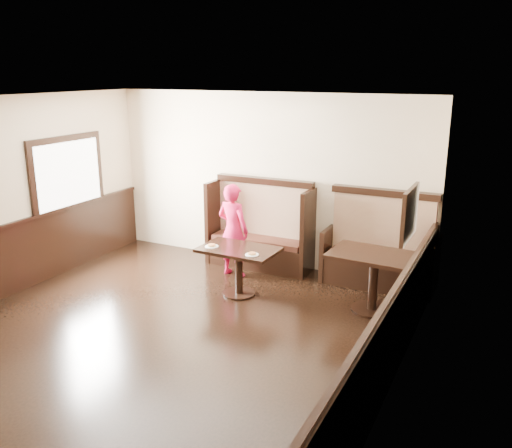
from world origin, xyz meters
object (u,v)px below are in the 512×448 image
Objects in this scene: booth_main at (261,235)px; child at (233,230)px; booth_neighbor at (379,255)px; table_neighbor at (374,268)px; table_main at (239,259)px.

child is (-0.20, -0.58, 0.21)m from booth_main.
table_neighbor is (0.15, -0.93, 0.12)m from booth_neighbor.
child is at bearing 125.87° from table_main.
table_neighbor is 2.33m from child.
table_main is at bearing -144.19° from booth_neighbor.
table_main is 0.76× the size of child.
booth_neighbor reaches higher than table_main.
booth_main is at bearing 159.48° from table_neighbor.
child reaches higher than table_neighbor.
booth_main is at bearing -101.53° from child.
booth_neighbor is at bearing 102.77° from table_neighbor.
booth_neighbor is 1.37× the size of table_neighbor.
table_main is at bearing -167.43° from table_neighbor.
booth_neighbor is (1.95, -0.00, -0.05)m from booth_main.
booth_neighbor is 2.10m from table_main.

